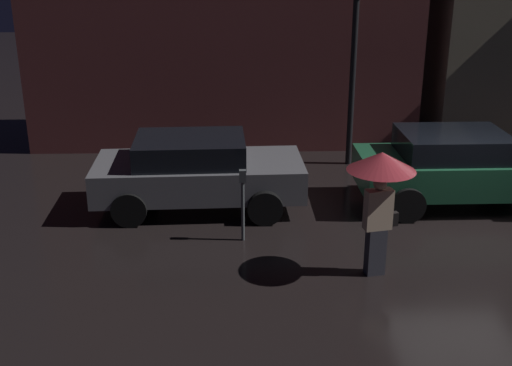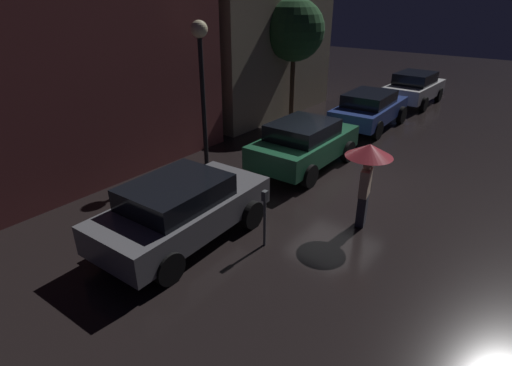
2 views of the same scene
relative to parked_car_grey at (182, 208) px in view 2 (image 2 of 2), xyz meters
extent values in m
plane|color=black|center=(5.09, -1.34, -0.77)|extent=(60.00, 60.00, 0.00)
cube|color=brown|center=(0.49, 5.16, 2.44)|extent=(9.89, 3.00, 6.43)
cube|color=gray|center=(9.71, 5.16, 2.74)|extent=(7.39, 3.00, 7.01)
cube|color=slate|center=(0.04, 0.00, -0.12)|extent=(4.15, 1.96, 0.65)
cube|color=black|center=(-0.12, 0.00, 0.45)|extent=(2.18, 1.67, 0.48)
cylinder|color=black|center=(1.31, 0.91, -0.44)|extent=(0.67, 0.22, 0.67)
cylinder|color=black|center=(1.31, -0.91, -0.44)|extent=(0.67, 0.22, 0.67)
cylinder|color=black|center=(-1.23, 0.91, -0.44)|extent=(0.67, 0.22, 0.67)
cylinder|color=black|center=(-1.23, -0.91, -0.44)|extent=(0.67, 0.22, 0.67)
cube|color=#1E5638|center=(5.24, 0.05, -0.09)|extent=(3.99, 1.87, 0.68)
cube|color=black|center=(5.08, 0.05, 0.49)|extent=(2.08, 1.64, 0.47)
cylinder|color=black|center=(6.47, 0.97, -0.43)|extent=(0.69, 0.22, 0.69)
cylinder|color=black|center=(6.47, -0.87, -0.43)|extent=(0.69, 0.22, 0.69)
cylinder|color=black|center=(4.01, 0.97, -0.43)|extent=(0.69, 0.22, 0.69)
cylinder|color=black|center=(4.01, -0.87, -0.43)|extent=(0.69, 0.22, 0.69)
cube|color=navy|center=(10.50, 0.13, -0.11)|extent=(4.33, 1.96, 0.61)
cube|color=black|center=(10.33, 0.13, 0.44)|extent=(2.27, 1.67, 0.48)
cylinder|color=black|center=(11.82, 1.03, -0.41)|extent=(0.72, 0.22, 0.72)
cylinder|color=black|center=(11.82, -0.77, -0.41)|extent=(0.72, 0.22, 0.72)
cylinder|color=black|center=(9.18, 1.03, -0.41)|extent=(0.72, 0.22, 0.72)
cylinder|color=black|center=(9.18, -0.77, -0.41)|extent=(0.72, 0.22, 0.72)
cube|color=silver|center=(15.59, -0.05, -0.10)|extent=(4.07, 1.90, 0.67)
cube|color=black|center=(15.43, -0.05, 0.51)|extent=(2.13, 1.63, 0.53)
cylinder|color=black|center=(16.84, 0.84, -0.43)|extent=(0.68, 0.22, 0.68)
cylinder|color=black|center=(16.84, -0.94, -0.43)|extent=(0.68, 0.22, 0.68)
cylinder|color=black|center=(14.35, 0.84, -0.43)|extent=(0.68, 0.22, 0.68)
cylinder|color=black|center=(14.35, -0.94, -0.43)|extent=(0.68, 0.22, 0.68)
cube|color=#383842|center=(2.97, -2.91, -0.38)|extent=(0.33, 0.25, 0.79)
cube|color=#D1B293|center=(2.97, -2.91, 0.34)|extent=(0.46, 0.28, 0.65)
sphere|color=tan|center=(2.97, -2.91, 0.77)|extent=(0.21, 0.21, 0.21)
cylinder|color=black|center=(2.97, -2.91, 0.60)|extent=(0.02, 0.02, 0.77)
cone|color=#B2333D|center=(2.97, -2.91, 1.13)|extent=(1.05, 1.05, 0.29)
cube|color=black|center=(3.21, -2.91, 0.18)|extent=(0.18, 0.13, 0.22)
cylinder|color=#4C5154|center=(0.88, -1.60, -0.22)|extent=(0.06, 0.06, 1.11)
cube|color=#4C5154|center=(0.88, -1.60, 0.45)|extent=(0.12, 0.10, 0.22)
cylinder|color=black|center=(3.49, 2.65, 1.16)|extent=(0.14, 0.14, 3.87)
sphere|color=#F9EAB7|center=(3.49, 2.65, 3.34)|extent=(0.49, 0.49, 0.49)
cylinder|color=#473323|center=(9.43, 3.25, 0.56)|extent=(0.20, 0.20, 2.66)
sphere|color=#234C28|center=(9.43, 3.25, 2.92)|extent=(2.44, 2.44, 2.44)
camera|label=1|loc=(0.79, -12.02, 4.16)|focal=45.00mm
camera|label=2|loc=(-5.07, -5.93, 4.23)|focal=28.00mm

